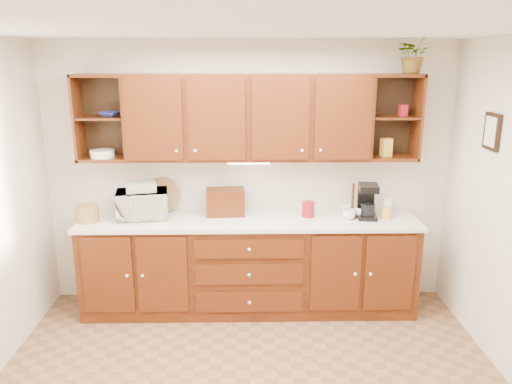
{
  "coord_description": "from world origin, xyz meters",
  "views": [
    {
      "loc": [
        -0.01,
        -3.11,
        2.43
      ],
      "look_at": [
        0.06,
        1.15,
        1.28
      ],
      "focal_mm": 35.0,
      "sensor_mm": 36.0,
      "label": 1
    }
  ],
  "objects_px": {
    "microwave": "(142,204)",
    "bread_box": "(225,202)",
    "coffee_maker": "(367,202)",
    "potted_plant": "(414,54)"
  },
  "relations": [
    {
      "from": "microwave",
      "to": "bread_box",
      "type": "height_order",
      "value": "microwave"
    },
    {
      "from": "coffee_maker",
      "to": "potted_plant",
      "type": "distance_m",
      "value": 1.41
    },
    {
      "from": "microwave",
      "to": "coffee_maker",
      "type": "xyz_separation_m",
      "value": [
        2.16,
        -0.03,
        0.03
      ]
    },
    {
      "from": "bread_box",
      "to": "microwave",
      "type": "bearing_deg",
      "value": -176.98
    },
    {
      "from": "bread_box",
      "to": "coffee_maker",
      "type": "distance_m",
      "value": 1.37
    },
    {
      "from": "microwave",
      "to": "potted_plant",
      "type": "xyz_separation_m",
      "value": [
        2.52,
        0.03,
        1.39
      ]
    },
    {
      "from": "bread_box",
      "to": "coffee_maker",
      "type": "xyz_separation_m",
      "value": [
        1.36,
        -0.12,
        0.03
      ]
    },
    {
      "from": "coffee_maker",
      "to": "potted_plant",
      "type": "relative_size",
      "value": 0.96
    },
    {
      "from": "bread_box",
      "to": "potted_plant",
      "type": "height_order",
      "value": "potted_plant"
    },
    {
      "from": "microwave",
      "to": "bread_box",
      "type": "xyz_separation_m",
      "value": [
        0.79,
        0.09,
        -0.0
      ]
    }
  ]
}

